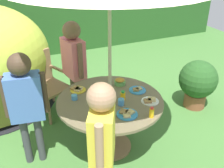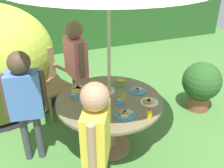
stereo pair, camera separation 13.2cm
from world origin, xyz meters
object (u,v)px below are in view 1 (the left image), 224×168
potted_plant (198,82)px  plate_far_right (137,90)px  child_in_pink_shirt (74,58)px  plate_center_front (150,101)px  wooden_chair (45,81)px  juice_bottle_near_right (111,115)px  plate_mid_right (105,91)px  juice_bottle_mid_left (95,123)px  plate_center_back (127,114)px  cup_far (74,97)px  plate_front_edge (78,89)px  juice_bottle_near_left (152,113)px  child_in_blue_shirt (25,97)px  garden_table (110,112)px  child_in_yellow_shirt (102,136)px  cup_near (121,102)px  snack_bowl (120,82)px  juice_bottle_far_left (123,96)px

potted_plant → plate_far_right: 1.27m
child_in_pink_shirt → plate_center_front: bearing=16.6°
wooden_chair → juice_bottle_near_right: size_ratio=7.64×
plate_mid_right → juice_bottle_mid_left: (-0.35, -0.61, 0.04)m
plate_center_front → plate_far_right: size_ratio=0.97×
plate_center_back → cup_far: 0.67m
cup_far → plate_mid_right: bearing=3.8°
potted_plant → child_in_pink_shirt: size_ratio=0.54×
plate_far_right → plate_front_edge: size_ratio=1.10×
wooden_chair → juice_bottle_near_left: wooden_chair is taller
child_in_blue_shirt → plate_center_back: (0.95, -0.49, -0.16)m
garden_table → child_in_pink_shirt: bearing=100.6°
potted_plant → juice_bottle_mid_left: (-1.93, -0.75, 0.32)m
potted_plant → juice_bottle_near_right: juice_bottle_near_right is taller
garden_table → plate_far_right: 0.43m
child_in_blue_shirt → child_in_yellow_shirt: (0.51, -0.90, 0.00)m
wooden_chair → child_in_blue_shirt: child_in_blue_shirt is taller
juice_bottle_mid_left → cup_near: juice_bottle_mid_left is taller
snack_bowl → child_in_pink_shirt: bearing=126.0°
juice_bottle_mid_left → plate_far_right: bearing=33.1°
juice_bottle_far_left → plate_front_edge: bearing=134.9°
child_in_blue_shirt → cup_near: child_in_blue_shirt is taller
child_in_yellow_shirt → juice_bottle_near_left: bearing=-39.6°
child_in_pink_shirt → cup_far: 0.76m
child_in_blue_shirt → juice_bottle_mid_left: size_ratio=11.78×
plate_center_front → juice_bottle_near_left: size_ratio=1.68×
plate_front_edge → plate_mid_right: 0.34m
child_in_pink_shirt → plate_far_right: bearing=23.5°
potted_plant → cup_near: 1.63m
plate_mid_right → child_in_pink_shirt: bearing=105.0°
wooden_chair → juice_bottle_far_left: 1.41m
child_in_yellow_shirt → plate_center_back: 0.63m
plate_mid_right → cup_near: 0.35m
plate_center_back → juice_bottle_near_left: juice_bottle_near_left is taller
wooden_chair → plate_mid_right: (0.57, -0.95, 0.20)m
snack_bowl → plate_far_right: 0.27m
plate_far_right → juice_bottle_near_right: (-0.53, -0.42, 0.05)m
garden_table → plate_far_right: plate_far_right is taller
plate_front_edge → plate_mid_right: (0.30, -0.16, -0.00)m
juice_bottle_near_left → garden_table: bearing=118.3°
plate_far_right → juice_bottle_mid_left: juice_bottle_mid_left is taller
child_in_pink_shirt → cup_near: child_in_pink_shirt is taller
potted_plant → plate_center_front: bearing=-154.9°
child_in_blue_shirt → juice_bottle_near_left: 1.32m
plate_mid_right → garden_table: bearing=-95.5°
potted_plant → juice_bottle_far_left: (-1.46, -0.40, 0.32)m
plate_far_right → plate_mid_right: size_ratio=0.88×
plate_center_front → juice_bottle_mid_left: 0.76m
child_in_yellow_shirt → juice_bottle_near_left: child_in_yellow_shirt is taller
plate_front_edge → plate_center_back: size_ratio=0.84×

